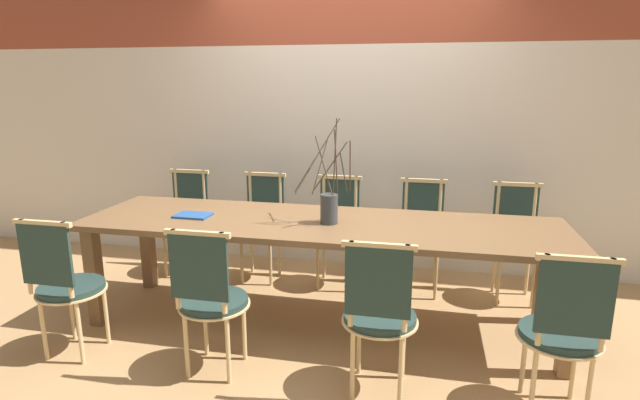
{
  "coord_description": "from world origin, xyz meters",
  "views": [
    {
      "loc": [
        0.68,
        -3.19,
        1.68
      ],
      "look_at": [
        0.0,
        0.0,
        0.9
      ],
      "focal_mm": 28.0,
      "sensor_mm": 36.0,
      "label": 1
    }
  ],
  "objects_px": {
    "dining_table": "(320,233)",
    "book_stack": "(193,215)",
    "vase_centerpiece": "(329,205)",
    "chair_near_center": "(379,311)",
    "chair_far_center": "(337,227)"
  },
  "relations": [
    {
      "from": "dining_table",
      "to": "book_stack",
      "type": "relative_size",
      "value": 13.15
    },
    {
      "from": "dining_table",
      "to": "book_stack",
      "type": "distance_m",
      "value": 0.91
    },
    {
      "from": "vase_centerpiece",
      "to": "chair_near_center",
      "type": "bearing_deg",
      "value": -60.07
    },
    {
      "from": "chair_far_center",
      "to": "vase_centerpiece",
      "type": "bearing_deg",
      "value": 96.06
    },
    {
      "from": "chair_near_center",
      "to": "chair_far_center",
      "type": "bearing_deg",
      "value": 108.4
    },
    {
      "from": "chair_far_center",
      "to": "book_stack",
      "type": "xyz_separation_m",
      "value": [
        -0.89,
        -0.81,
        0.27
      ]
    },
    {
      "from": "chair_near_center",
      "to": "book_stack",
      "type": "xyz_separation_m",
      "value": [
        -1.39,
        0.68,
        0.27
      ]
    },
    {
      "from": "dining_table",
      "to": "chair_near_center",
      "type": "xyz_separation_m",
      "value": [
        0.48,
        -0.75,
        -0.18
      ]
    },
    {
      "from": "dining_table",
      "to": "chair_far_center",
      "type": "relative_size",
      "value": 3.6
    },
    {
      "from": "chair_far_center",
      "to": "dining_table",
      "type": "bearing_deg",
      "value": 91.11
    },
    {
      "from": "chair_near_center",
      "to": "vase_centerpiece",
      "type": "relative_size",
      "value": 1.3
    },
    {
      "from": "dining_table",
      "to": "chair_near_center",
      "type": "bearing_deg",
      "value": -57.14
    },
    {
      "from": "chair_far_center",
      "to": "book_stack",
      "type": "relative_size",
      "value": 3.66
    },
    {
      "from": "chair_far_center",
      "to": "vase_centerpiece",
      "type": "xyz_separation_m",
      "value": [
        0.08,
        -0.77,
        0.38
      ]
    },
    {
      "from": "vase_centerpiece",
      "to": "book_stack",
      "type": "height_order",
      "value": "vase_centerpiece"
    }
  ]
}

